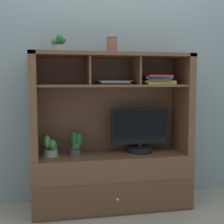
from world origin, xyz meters
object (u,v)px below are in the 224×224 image
object	(u,v)px
magazine_stack_left	(114,82)
magazine_stack_centre	(158,80)
tv_monitor	(140,133)
potted_orchid	(76,144)
potted_succulent	(59,44)
ceramic_vase	(112,45)
potted_fern	(51,148)
media_console	(112,159)

from	to	relation	value
magazine_stack_left	magazine_stack_centre	size ratio (longest dim) A/B	1.10
tv_monitor	potted_orchid	size ratio (longest dim) A/B	2.61
magazine_stack_left	potted_succulent	xyz separation A→B (m)	(-0.46, -0.04, 0.31)
potted_orchid	ceramic_vase	world-z (taller)	ceramic_vase
potted_fern	magazine_stack_left	size ratio (longest dim) A/B	0.61
potted_orchid	tv_monitor	bearing A→B (deg)	-1.88
potted_succulent	ceramic_vase	size ratio (longest dim) A/B	1.04
potted_orchid	magazine_stack_left	bearing A→B (deg)	-0.08
potted_fern	potted_succulent	xyz separation A→B (m)	(0.08, -0.01, 0.86)
potted_fern	potted_succulent	size ratio (longest dim) A/B	1.23
potted_orchid	potted_fern	distance (m)	0.22
tv_monitor	potted_fern	distance (m)	0.79
potted_orchid	magazine_stack_centre	xyz separation A→B (m)	(0.71, -0.08, 0.55)
ceramic_vase	tv_monitor	bearing A→B (deg)	2.22
tv_monitor	potted_orchid	distance (m)	0.58
potted_succulent	media_console	bearing A→B (deg)	1.39
magazine_stack_centre	magazine_stack_left	bearing A→B (deg)	167.68
tv_monitor	potted_fern	bearing A→B (deg)	-179.55
potted_orchid	potted_fern	size ratio (longest dim) A/B	1.08
potted_orchid	magazine_stack_centre	world-z (taller)	magazine_stack_centre
potted_fern	ceramic_vase	distance (m)	1.01
potted_fern	potted_orchid	bearing A→B (deg)	6.68
tv_monitor	potted_fern	size ratio (longest dim) A/B	2.81
magazine_stack_left	magazine_stack_centre	bearing A→B (deg)	-12.32
tv_monitor	potted_orchid	bearing A→B (deg)	178.12
potted_orchid	ceramic_vase	bearing A→B (deg)	-5.25
potted_fern	tv_monitor	bearing A→B (deg)	0.45
media_console	magazine_stack_left	world-z (taller)	media_console
magazine_stack_left	potted_succulent	bearing A→B (deg)	-175.43
potted_fern	magazine_stack_centre	world-z (taller)	magazine_stack_centre
media_console	magazine_stack_centre	xyz separation A→B (m)	(0.39, -0.05, 0.69)
magazine_stack_left	potted_fern	bearing A→B (deg)	-177.44
potted_fern	magazine_stack_left	distance (m)	0.78
media_console	potted_succulent	size ratio (longest dim) A/B	9.19
media_console	tv_monitor	size ratio (longest dim) A/B	2.65
magazine_stack_left	potted_orchid	bearing A→B (deg)	179.92
tv_monitor	potted_succulent	size ratio (longest dim) A/B	3.47
potted_orchid	ceramic_vase	distance (m)	0.90
magazine_stack_left	potted_succulent	size ratio (longest dim) A/B	2.03
magazine_stack_centre	potted_succulent	bearing A→B (deg)	177.00
tv_monitor	magazine_stack_centre	bearing A→B (deg)	-24.86
potted_fern	potted_succulent	bearing A→B (deg)	-8.41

